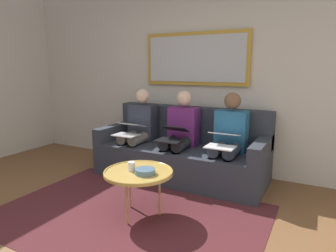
{
  "coord_description": "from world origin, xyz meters",
  "views": [
    {
      "loc": [
        -1.62,
        1.37,
        1.43
      ],
      "look_at": [
        0.0,
        -1.7,
        0.75
      ],
      "focal_mm": 31.9,
      "sensor_mm": 36.0,
      "label": 1
    }
  ],
  "objects_px": {
    "framed_mirror": "(195,59)",
    "bowl": "(145,171)",
    "couch": "(183,153)",
    "laptop_black": "(173,134)",
    "coffee_table": "(138,173)",
    "laptop_silver": "(129,129)",
    "laptop_white": "(223,140)",
    "person_left": "(229,137)",
    "person_middle": "(181,132)",
    "cup": "(132,166)",
    "person_right": "(139,128)"
  },
  "relations": [
    {
      "from": "framed_mirror",
      "to": "bowl",
      "type": "bearing_deg",
      "value": 96.91
    },
    {
      "from": "couch",
      "to": "laptop_black",
      "type": "bearing_deg",
      "value": 90.0
    },
    {
      "from": "coffee_table",
      "to": "laptop_silver",
      "type": "bearing_deg",
      "value": -50.76
    },
    {
      "from": "laptop_white",
      "to": "person_left",
      "type": "bearing_deg",
      "value": -90.0
    },
    {
      "from": "person_middle",
      "to": "laptop_silver",
      "type": "height_order",
      "value": "person_middle"
    },
    {
      "from": "laptop_white",
      "to": "person_middle",
      "type": "bearing_deg",
      "value": -20.54
    },
    {
      "from": "laptop_white",
      "to": "person_middle",
      "type": "relative_size",
      "value": 0.33
    },
    {
      "from": "bowl",
      "to": "laptop_silver",
      "type": "distance_m",
      "value": 1.27
    },
    {
      "from": "couch",
      "to": "coffee_table",
      "type": "xyz_separation_m",
      "value": [
        -0.1,
        1.22,
        0.13
      ]
    },
    {
      "from": "cup",
      "to": "person_middle",
      "type": "height_order",
      "value": "person_middle"
    },
    {
      "from": "framed_mirror",
      "to": "laptop_black",
      "type": "distance_m",
      "value": 1.15
    },
    {
      "from": "laptop_white",
      "to": "laptop_black",
      "type": "relative_size",
      "value": 0.94
    },
    {
      "from": "coffee_table",
      "to": "cup",
      "type": "distance_m",
      "value": 0.09
    },
    {
      "from": "cup",
      "to": "person_right",
      "type": "bearing_deg",
      "value": -59.81
    },
    {
      "from": "laptop_silver",
      "to": "laptop_white",
      "type": "bearing_deg",
      "value": 179.99
    },
    {
      "from": "coffee_table",
      "to": "cup",
      "type": "relative_size",
      "value": 7.41
    },
    {
      "from": "coffee_table",
      "to": "cup",
      "type": "bearing_deg",
      "value": 18.54
    },
    {
      "from": "cup",
      "to": "bowl",
      "type": "bearing_deg",
      "value": 175.89
    },
    {
      "from": "couch",
      "to": "bowl",
      "type": "bearing_deg",
      "value": 99.03
    },
    {
      "from": "framed_mirror",
      "to": "person_right",
      "type": "bearing_deg",
      "value": 35.52
    },
    {
      "from": "laptop_black",
      "to": "person_right",
      "type": "relative_size",
      "value": 0.35
    },
    {
      "from": "person_middle",
      "to": "laptop_black",
      "type": "xyz_separation_m",
      "value": [
        0.0,
        0.23,
        0.02
      ]
    },
    {
      "from": "cup",
      "to": "laptop_silver",
      "type": "relative_size",
      "value": 0.25
    },
    {
      "from": "person_middle",
      "to": "laptop_black",
      "type": "relative_size",
      "value": 2.88
    },
    {
      "from": "framed_mirror",
      "to": "laptop_black",
      "type": "bearing_deg",
      "value": 90.0
    },
    {
      "from": "coffee_table",
      "to": "bowl",
      "type": "bearing_deg",
      "value": 161.47
    },
    {
      "from": "bowl",
      "to": "laptop_white",
      "type": "xyz_separation_m",
      "value": [
        -0.44,
        -0.94,
        0.15
      ]
    },
    {
      "from": "laptop_black",
      "to": "laptop_silver",
      "type": "height_order",
      "value": "laptop_black"
    },
    {
      "from": "laptop_black",
      "to": "laptop_silver",
      "type": "bearing_deg",
      "value": 1.16
    },
    {
      "from": "laptop_black",
      "to": "coffee_table",
      "type": "bearing_deg",
      "value": 96.35
    },
    {
      "from": "couch",
      "to": "coffee_table",
      "type": "relative_size",
      "value": 3.3
    },
    {
      "from": "bowl",
      "to": "person_middle",
      "type": "height_order",
      "value": "person_middle"
    },
    {
      "from": "cup",
      "to": "bowl",
      "type": "xyz_separation_m",
      "value": [
        -0.16,
        0.01,
        -0.02
      ]
    },
    {
      "from": "bowl",
      "to": "laptop_black",
      "type": "relative_size",
      "value": 0.48
    },
    {
      "from": "framed_mirror",
      "to": "laptop_white",
      "type": "xyz_separation_m",
      "value": [
        -0.64,
        0.7,
        -0.92
      ]
    },
    {
      "from": "framed_mirror",
      "to": "laptop_silver",
      "type": "distance_m",
      "value": 1.32
    },
    {
      "from": "coffee_table",
      "to": "laptop_white",
      "type": "relative_size",
      "value": 1.79
    },
    {
      "from": "person_right",
      "to": "laptop_silver",
      "type": "relative_size",
      "value": 3.12
    },
    {
      "from": "laptop_silver",
      "to": "cup",
      "type": "bearing_deg",
      "value": 126.19
    },
    {
      "from": "laptop_white",
      "to": "coffee_table",
      "type": "bearing_deg",
      "value": 59.41
    },
    {
      "from": "laptop_black",
      "to": "laptop_silver",
      "type": "xyz_separation_m",
      "value": [
        0.64,
        0.01,
        -0.0
      ]
    },
    {
      "from": "person_middle",
      "to": "person_right",
      "type": "bearing_deg",
      "value": 0.0
    },
    {
      "from": "person_right",
      "to": "coffee_table",
      "type": "bearing_deg",
      "value": 122.88
    },
    {
      "from": "coffee_table",
      "to": "laptop_black",
      "type": "bearing_deg",
      "value": -83.65
    },
    {
      "from": "bowl",
      "to": "person_right",
      "type": "bearing_deg",
      "value": -54.62
    },
    {
      "from": "coffee_table",
      "to": "laptop_white",
      "type": "height_order",
      "value": "laptop_white"
    },
    {
      "from": "cup",
      "to": "laptop_white",
      "type": "bearing_deg",
      "value": -122.81
    },
    {
      "from": "bowl",
      "to": "laptop_black",
      "type": "height_order",
      "value": "laptop_black"
    },
    {
      "from": "couch",
      "to": "person_middle",
      "type": "bearing_deg",
      "value": 90.0
    },
    {
      "from": "couch",
      "to": "laptop_black",
      "type": "relative_size",
      "value": 5.55
    }
  ]
}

